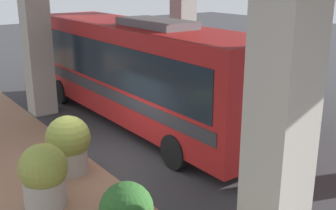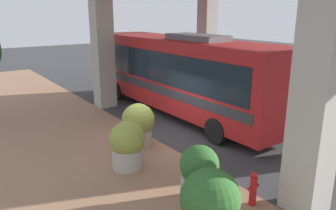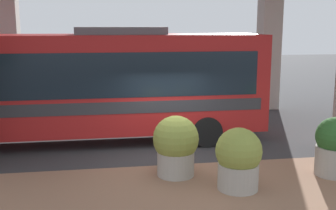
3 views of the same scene
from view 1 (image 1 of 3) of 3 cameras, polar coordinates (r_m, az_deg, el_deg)
name	(u,v)px [view 1 (image 1 of 3)]	position (r m, az deg, el deg)	size (l,w,h in m)	color
ground_plane	(99,166)	(12.20, -9.31, -8.14)	(80.00, 80.00, 0.00)	#38383A
bus	(137,67)	(14.92, -4.16, 5.10)	(2.73, 11.78, 3.84)	#B21E1E
planter_middle	(44,176)	(10.16, -16.45, -9.15)	(1.12, 1.12, 1.53)	#ADA89E
planter_back	(69,144)	(11.64, -13.32, -5.19)	(1.20, 1.20, 1.61)	#ADA89E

